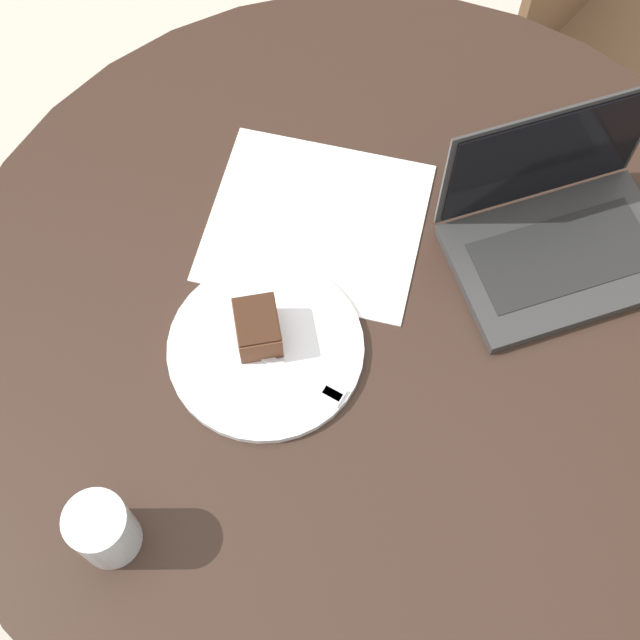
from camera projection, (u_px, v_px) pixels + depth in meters
The scene contains 9 objects.
ground_plane at pixel (355, 463), 1.88m from camera, with size 12.00×12.00×0.00m, color #B7AD9E.
dining_table at pixel (368, 354), 1.36m from camera, with size 1.23×1.23×0.71m.
chair at pixel (616, 53), 1.77m from camera, with size 0.59×0.59×0.88m.
paper_document at pixel (316, 222), 1.30m from camera, with size 0.39×0.37×0.00m.
plate at pixel (266, 348), 1.21m from camera, with size 0.27×0.27×0.01m.
cake_slice at pixel (258, 327), 1.19m from camera, with size 0.06×0.08×0.05m.
fork at pixel (298, 376), 1.19m from camera, with size 0.15×0.12×0.00m.
water_glass at pixel (103, 530), 1.06m from camera, with size 0.08×0.08×0.10m.
laptop at pixel (558, 231), 1.26m from camera, with size 0.34×0.26×0.21m.
Camera 1 is at (-0.16, -0.53, 1.82)m, focal length 50.00 mm.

